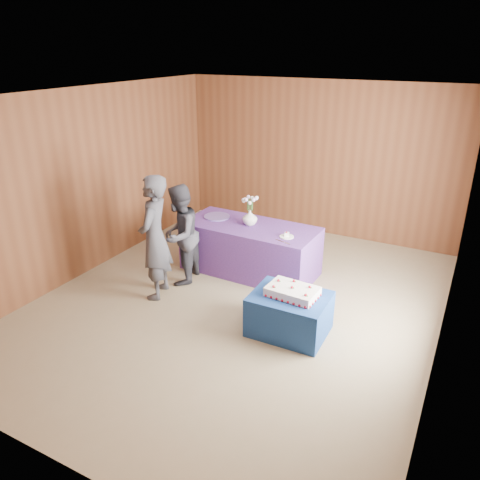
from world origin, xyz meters
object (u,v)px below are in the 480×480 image
Objects in this scene: vase at (250,217)px; guest_left at (155,238)px; cake_table at (289,314)px; serving_table at (250,249)px; guest_right at (180,235)px; sheet_cake at (292,291)px.

guest_left reaches higher than vase.
serving_table is (-1.16, 1.25, 0.12)m from cake_table.
guest_right reaches higher than cake_table.
serving_table is 1.71m from sheet_cake.
guest_left is at bearing 179.13° from cake_table.
vase is 1.07m from guest_right.
serving_table is at bearing -50.77° from vase.
sheet_cake reaches higher than cake_table.
guest_right is at bearing 155.10° from guest_left.
serving_table is at bearing 132.00° from cake_table.
guest_right is at bearing -133.02° from serving_table.
sheet_cake is at bearing 71.97° from guest_left.
guest_right is (-1.92, 0.48, 0.18)m from sheet_cake.
sheet_cake is 2.00m from guest_left.
guest_left is (-1.98, -0.01, 0.30)m from sheet_cake.
sheet_cake is at bearing -44.69° from serving_table.
vase is (-0.02, 0.03, 0.49)m from serving_table.
vase is at bearing 125.74° from guest_right.
sheet_cake is (1.18, -1.23, 0.18)m from serving_table.
sheet_cake is 1.99m from guest_right.
vase is 0.16× the size of guest_right.
cake_table is 0.53× the size of guest_left.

